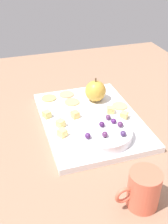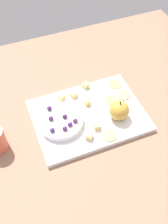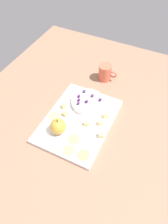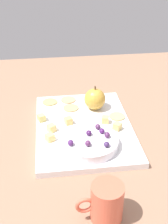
{
  "view_description": "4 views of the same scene",
  "coord_description": "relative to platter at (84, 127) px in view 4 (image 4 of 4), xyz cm",
  "views": [
    {
      "loc": [
        63.38,
        -24.65,
        51.97
      ],
      "look_at": [
        -0.69,
        -4.49,
        9.17
      ],
      "focal_mm": 44.67,
      "sensor_mm": 36.0,
      "label": 1
    },
    {
      "loc": [
        19.86,
        53.62,
        80.72
      ],
      "look_at": [
        -1.59,
        -0.86,
        7.88
      ],
      "focal_mm": 43.59,
      "sensor_mm": 36.0,
      "label": 2
    },
    {
      "loc": [
        -53.49,
        -28.41,
        79.88
      ],
      "look_at": [
        -2.2,
        -3.54,
        9.91
      ],
      "focal_mm": 33.21,
      "sensor_mm": 36.0,
      "label": 3
    },
    {
      "loc": [
        69.4,
        -10.75,
        54.66
      ],
      "look_at": [
        -6.27,
        -1.1,
        7.87
      ],
      "focal_mm": 46.81,
      "sensor_mm": 36.0,
      "label": 4
    }
  ],
  "objects": [
    {
      "name": "cheese_cube_2",
      "position": [
        1.95,
        -9.77,
        1.97
      ],
      "size": [
        2.89,
        2.89,
        2.11
      ],
      "primitive_type": "cube",
      "rotation": [
        0.0,
        0.0,
        0.54
      ],
      "color": "#EFCD75",
      "rests_on": "platter"
    },
    {
      "name": "cracker_3",
      "position": [
        -15.07,
        -9.82,
        1.12
      ],
      "size": [
        4.99,
        4.99,
        0.4
      ],
      "primitive_type": "cylinder",
      "color": "tan",
      "rests_on": "platter"
    },
    {
      "name": "grape_3",
      "position": [
        8.27,
        4.02,
        4.08
      ],
      "size": [
        1.68,
        1.52,
        1.35
      ],
      "primitive_type": "ellipsoid",
      "color": "#4F1F62",
      "rests_on": "serving_dish"
    },
    {
      "name": "apple_stem",
      "position": [
        -9.35,
        4.87,
        8.51
      ],
      "size": [
        0.5,
        0.5,
        1.2
      ],
      "primitive_type": "cylinder",
      "color": "brown",
      "rests_on": "apple_whole"
    },
    {
      "name": "grape_4",
      "position": [
        13.45,
        -0.6,
        4.19
      ],
      "size": [
        1.68,
        1.52,
        1.57
      ],
      "primitive_type": "ellipsoid",
      "color": "#562A55",
      "rests_on": "serving_dish"
    },
    {
      "name": "grape_2",
      "position": [
        10.45,
        5.07,
        4.19
      ],
      "size": [
        1.68,
        1.52,
        1.57
      ],
      "primitive_type": "ellipsoid",
      "color": "#512854",
      "rests_on": "serving_dish"
    },
    {
      "name": "cheese_cube_5",
      "position": [
        4.04,
        9.52,
        1.97
      ],
      "size": [
        2.98,
        2.98,
        2.11
      ],
      "primitive_type": "cube",
      "rotation": [
        0.0,
        0.0,
        0.8
      ],
      "color": "#EBCD74",
      "rests_on": "platter"
    },
    {
      "name": "cup",
      "position": [
        32.56,
        0.55,
        3.51
      ],
      "size": [
        6.83,
        10.05,
        8.86
      ],
      "color": "#E56349",
      "rests_on": "table"
    },
    {
      "name": "grape_1",
      "position": [
        14.44,
        4.15,
        4.12
      ],
      "size": [
        1.68,
        1.52,
        1.43
      ],
      "primitive_type": "ellipsoid",
      "color": "#402858",
      "rests_on": "serving_dish"
    },
    {
      "name": "apple_whole",
      "position": [
        -9.35,
        4.87,
        4.41
      ],
      "size": [
        6.99,
        6.99,
        6.99
      ],
      "primitive_type": "sphere",
      "color": "gold",
      "rests_on": "platter"
    },
    {
      "name": "cheese_cube_4",
      "position": [
        -1.23,
        -4.51,
        1.97
      ],
      "size": [
        2.64,
        2.64,
        2.11
      ],
      "primitive_type": "cube",
      "rotation": [
        0.0,
        0.0,
        0.3
      ],
      "color": "#F2C76C",
      "rests_on": "platter"
    },
    {
      "name": "table",
      "position": [
        3.57,
        1.53,
        -2.49
      ],
      "size": [
        132.19,
        108.56,
        3.14
      ],
      "primitive_type": "cube",
      "color": "#936D54",
      "rests_on": "ground"
    },
    {
      "name": "cheese_cube_3",
      "position": [
        -3.96,
        -12.65,
        1.97
      ],
      "size": [
        2.78,
        2.78,
        2.11
      ],
      "primitive_type": "cube",
      "rotation": [
        0.0,
        0.0,
        0.41
      ],
      "color": "#E3D477",
      "rests_on": "platter"
    },
    {
      "name": "cracker_1",
      "position": [
        -10.14,
        -3.04,
        1.12
      ],
      "size": [
        4.99,
        4.99,
        0.4
      ],
      "primitive_type": "cylinder",
      "color": "tan",
      "rests_on": "platter"
    },
    {
      "name": "cheese_cube_1",
      "position": [
        6.58,
        -10.36,
        1.97
      ],
      "size": [
        2.9,
        2.9,
        2.11
      ],
      "primitive_type": "cube",
      "rotation": [
        0.0,
        0.0,
        0.55
      ],
      "color": "#F1CD75",
      "rests_on": "platter"
    },
    {
      "name": "cracker_0",
      "position": [
        -3.09,
        11.09,
        1.12
      ],
      "size": [
        4.99,
        4.99,
        0.4
      ],
      "primitive_type": "cylinder",
      "color": "tan",
      "rests_on": "platter"
    },
    {
      "name": "grape_0",
      "position": [
        6.15,
        3.23,
        4.15
      ],
      "size": [
        1.68,
        1.52,
        1.47
      ],
      "primitive_type": "ellipsoid",
      "color": "#562D55",
      "rests_on": "serving_dish"
    },
    {
      "name": "cheese_cube_0",
      "position": [
        -0.41,
        6.72,
        1.97
      ],
      "size": [
        2.57,
        2.57,
        2.11
      ],
      "primitive_type": "cube",
      "rotation": [
        0.0,
        0.0,
        1.32
      ],
      "color": "#EAC272",
      "rests_on": "platter"
    },
    {
      "name": "platter",
      "position": [
        0.0,
        0.0,
        0.0
      ],
      "size": [
        38.88,
        28.6,
        1.83
      ],
      "primitive_type": "cube",
      "color": "white",
      "rests_on": "table"
    },
    {
      "name": "cracker_2",
      "position": [
        -15.74,
        -3.45,
        1.12
      ],
      "size": [
        4.99,
        4.99,
        0.4
      ],
      "primitive_type": "cylinder",
      "color": "tan",
      "rests_on": "platter"
    },
    {
      "name": "grape_6",
      "position": [
        8.85,
        0.3,
        4.14
      ],
      "size": [
        1.68,
        1.52,
        1.47
      ],
      "primitive_type": "ellipsoid",
      "color": "#431C51",
      "rests_on": "serving_dish"
    },
    {
      "name": "serving_dish",
      "position": [
        10.43,
        0.34,
        2.16
      ],
      "size": [
        15.57,
        15.57,
        2.49
      ],
      "primitive_type": "cylinder",
      "color": "white",
      "rests_on": "platter"
    },
    {
      "name": "grape_5",
      "position": [
        12.68,
        -5.02,
        4.2
      ],
      "size": [
        1.68,
        1.52,
        1.59
      ],
      "primitive_type": "ellipsoid",
      "color": "#4D2462",
      "rests_on": "serving_dish"
    }
  ]
}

